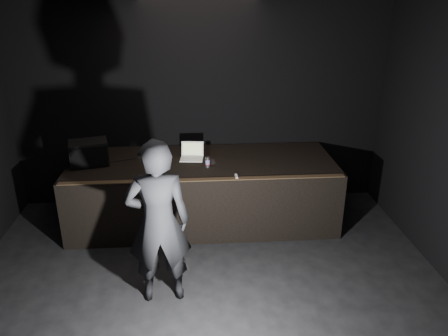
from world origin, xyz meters
TOP-DOWN VIEW (x-y plane):
  - room_walls at (0.00, 0.00)m, footprint 6.10×7.10m
  - stage_riser at (0.00, 2.73)m, footprint 4.00×1.50m
  - riser_lip at (0.00, 2.02)m, footprint 3.92×0.10m
  - stage_monitor at (-1.67, 2.71)m, footprint 0.62×0.52m
  - cable at (-1.33, 2.79)m, footprint 0.79×0.30m
  - laptop at (-0.16, 2.87)m, footprint 0.37×0.34m
  - beer_can at (0.07, 2.48)m, footprint 0.07×0.07m
  - plastic_cup at (0.15, 2.55)m, footprint 0.07×0.07m
  - wii_remote at (0.45, 2.08)m, footprint 0.04×0.14m
  - person at (-0.54, 0.88)m, footprint 0.76×0.53m

SIDE VIEW (x-z plane):
  - stage_riser at x=0.00m, z-range 0.00..1.00m
  - person at x=-0.54m, z-range 0.00..1.98m
  - riser_lip at x=0.00m, z-range 1.00..1.01m
  - cable at x=-1.33m, z-range 1.00..1.02m
  - wii_remote at x=0.45m, z-range 1.00..1.03m
  - plastic_cup at x=0.15m, z-range 1.00..1.09m
  - laptop at x=-0.16m, z-range 0.94..1.18m
  - beer_can at x=0.07m, z-range 1.00..1.16m
  - stage_monitor at x=-1.67m, z-range 1.00..1.36m
  - room_walls at x=0.00m, z-range 0.26..3.78m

